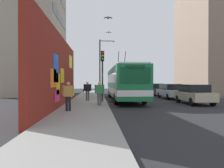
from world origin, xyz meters
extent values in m
plane|color=#232326|center=(0.00, 0.00, 0.00)|extent=(80.00, 80.00, 0.00)
cube|color=gray|center=(0.00, 1.60, 0.07)|extent=(48.00, 3.20, 0.15)
cube|color=maroon|center=(-3.73, 3.35, 2.46)|extent=(14.54, 0.30, 4.92)
cube|color=yellow|center=(1.15, 3.19, 3.61)|extent=(2.02, 0.02, 1.11)
cube|color=#F2338C|center=(-5.49, 3.19, 0.95)|extent=(1.44, 0.02, 0.70)
cube|color=blue|center=(-5.86, 3.19, 2.57)|extent=(1.46, 0.02, 1.63)
cube|color=yellow|center=(-5.19, 3.19, 1.68)|extent=(1.15, 0.02, 1.31)
cube|color=yellow|center=(1.23, 3.19, 0.77)|extent=(2.19, 0.02, 0.91)
cube|color=orange|center=(-6.57, 3.19, 1.99)|extent=(1.57, 0.02, 1.00)
cube|color=yellow|center=(-3.58, 3.19, 2.23)|extent=(1.35, 0.02, 0.98)
cube|color=#9E937F|center=(12.23, 9.20, 8.75)|extent=(12.00, 6.31, 17.51)
cube|color=black|center=(12.23, 6.03, 4.40)|extent=(10.20, 0.04, 1.10)
cube|color=black|center=(12.23, 6.03, 7.60)|extent=(10.20, 0.04, 1.10)
cube|color=black|center=(12.23, 6.03, 10.80)|extent=(10.20, 0.04, 1.10)
cube|color=gray|center=(13.63, -17.00, 8.03)|extent=(12.14, 7.49, 16.07)
cube|color=#19723F|center=(2.18, -1.80, 1.75)|extent=(12.68, 2.49, 2.61)
cube|color=silver|center=(2.18, -1.80, 3.12)|extent=(12.17, 2.30, 0.12)
cube|color=white|center=(2.18, -1.80, 1.00)|extent=(12.70, 2.51, 0.44)
cube|color=black|center=(-4.14, -1.80, 2.21)|extent=(0.04, 2.12, 1.17)
cube|color=black|center=(2.18, -1.80, 2.14)|extent=(11.66, 2.52, 0.83)
cube|color=orange|center=(-4.13, -1.80, 2.81)|extent=(0.06, 1.37, 0.28)
cylinder|color=black|center=(4.09, -2.15, 3.96)|extent=(1.43, 0.06, 2.00)
cylinder|color=black|center=(4.09, -1.45, 3.96)|extent=(1.43, 0.06, 2.00)
cylinder|color=black|center=(-1.87, -2.93, 0.50)|extent=(1.00, 0.28, 1.00)
cylinder|color=black|center=(-1.87, -0.67, 0.50)|extent=(1.00, 0.28, 1.00)
cylinder|color=black|center=(6.24, -2.93, 0.50)|extent=(1.00, 0.28, 1.00)
cylinder|color=black|center=(6.24, -0.67, 0.50)|extent=(1.00, 0.28, 1.00)
cube|color=#C6B793|center=(-1.88, -7.00, 0.65)|extent=(4.10, 1.80, 0.66)
cube|color=black|center=(-1.80, -7.00, 1.28)|extent=(2.46, 1.62, 0.60)
cylinder|color=black|center=(-3.24, -7.80, 0.32)|extent=(0.64, 0.22, 0.64)
cylinder|color=black|center=(-3.24, -6.20, 0.32)|extent=(0.64, 0.22, 0.64)
cylinder|color=black|center=(-0.53, -7.80, 0.32)|extent=(0.64, 0.22, 0.64)
cylinder|color=black|center=(-0.53, -6.20, 0.32)|extent=(0.64, 0.22, 0.64)
cube|color=#B7B7BC|center=(3.66, -7.00, 0.65)|extent=(4.61, 1.74, 0.66)
cube|color=black|center=(3.75, -7.00, 1.28)|extent=(2.77, 1.57, 0.60)
cylinder|color=black|center=(2.14, -7.77, 0.32)|extent=(0.64, 0.22, 0.64)
cylinder|color=black|center=(2.14, -6.23, 0.32)|extent=(0.64, 0.22, 0.64)
cylinder|color=black|center=(5.18, -7.77, 0.32)|extent=(0.64, 0.22, 0.64)
cylinder|color=black|center=(5.18, -6.23, 0.32)|extent=(0.64, 0.22, 0.64)
cube|color=#38383D|center=(10.00, -7.00, 0.65)|extent=(4.88, 1.93, 0.66)
cube|color=black|center=(10.09, -7.00, 1.28)|extent=(2.93, 1.73, 0.60)
cylinder|color=black|center=(8.39, -7.86, 0.32)|extent=(0.64, 0.22, 0.64)
cylinder|color=black|center=(8.39, -6.14, 0.32)|extent=(0.64, 0.22, 0.64)
cylinder|color=black|center=(11.61, -7.86, 0.32)|extent=(0.64, 0.22, 0.64)
cylinder|color=black|center=(11.61, -6.14, 0.32)|extent=(0.64, 0.22, 0.64)
cube|color=white|center=(15.86, -7.00, 0.65)|extent=(4.48, 1.75, 0.66)
cube|color=black|center=(15.95, -7.00, 1.28)|extent=(2.69, 1.57, 0.60)
cylinder|color=black|center=(14.38, -7.77, 0.32)|extent=(0.64, 0.22, 0.64)
cylinder|color=black|center=(14.38, -6.23, 0.32)|extent=(0.64, 0.22, 0.64)
cylinder|color=black|center=(17.34, -7.77, 0.32)|extent=(0.64, 0.22, 0.64)
cylinder|color=black|center=(17.34, -6.23, 0.32)|extent=(0.64, 0.22, 0.64)
cylinder|color=#595960|center=(-3.61, 0.55, 0.56)|extent=(0.14, 0.14, 0.81)
cylinder|color=#595960|center=(-3.61, 0.71, 0.56)|extent=(0.14, 0.14, 0.81)
cube|color=#338C4C|center=(-3.61, 0.63, 1.27)|extent=(0.22, 0.48, 0.61)
cylinder|color=#338C4C|center=(-3.61, 0.34, 1.30)|extent=(0.09, 0.09, 0.58)
cylinder|color=#338C4C|center=(-3.61, 0.92, 1.30)|extent=(0.09, 0.09, 0.58)
sphere|color=beige|center=(-3.61, 0.63, 1.69)|extent=(0.22, 0.22, 0.22)
cylinder|color=#1E1E2D|center=(-6.39, 2.34, 0.56)|extent=(0.14, 0.14, 0.81)
cylinder|color=#1E1E2D|center=(-6.39, 2.50, 0.56)|extent=(0.14, 0.14, 0.81)
cube|color=gold|center=(-6.39, 2.42, 1.27)|extent=(0.22, 0.47, 0.61)
cylinder|color=gold|center=(-6.39, 2.13, 1.30)|extent=(0.09, 0.09, 0.58)
cylinder|color=gold|center=(-6.39, 2.71, 1.30)|extent=(0.09, 0.09, 0.58)
sphere|color=tan|center=(-6.39, 2.42, 1.68)|extent=(0.22, 0.22, 0.22)
cylinder|color=#595960|center=(0.08, 1.54, 0.56)|extent=(0.14, 0.14, 0.82)
cylinder|color=#595960|center=(0.08, 1.71, 0.56)|extent=(0.14, 0.14, 0.82)
cube|color=black|center=(0.08, 1.62, 1.28)|extent=(0.22, 0.48, 0.62)
cylinder|color=black|center=(0.08, 1.33, 1.31)|extent=(0.09, 0.09, 0.59)
cylinder|color=black|center=(0.08, 1.91, 1.31)|extent=(0.09, 0.09, 0.59)
sphere|color=tan|center=(0.08, 1.62, 1.70)|extent=(0.22, 0.22, 0.22)
cube|color=#593319|center=(0.08, 1.98, 1.02)|extent=(0.14, 0.10, 0.24)
cylinder|color=#2D382D|center=(-0.66, 0.35, 2.27)|extent=(0.14, 0.14, 4.23)
cube|color=black|center=(-0.88, 0.35, 3.93)|extent=(0.20, 0.28, 0.84)
sphere|color=red|center=(-0.99, 0.35, 4.21)|extent=(0.18, 0.18, 0.18)
sphere|color=yellow|center=(-0.99, 0.35, 3.93)|extent=(0.18, 0.18, 0.18)
sphere|color=green|center=(-0.99, 0.35, 3.65)|extent=(0.18, 0.18, 0.18)
cylinder|color=#4C4C51|center=(7.91, 0.45, 3.59)|extent=(0.18, 0.18, 6.87)
cylinder|color=#4C4C51|center=(7.91, -0.41, 6.87)|extent=(0.10, 1.72, 0.10)
ellipsoid|color=silver|center=(7.91, -1.27, 6.82)|extent=(0.44, 0.28, 0.20)
ellipsoid|color=slate|center=(-4.42, 0.07, 6.01)|extent=(0.32, 0.14, 0.12)
cube|color=slate|center=(-4.42, -0.07, 6.04)|extent=(0.20, 0.28, 0.09)
cube|color=slate|center=(-4.42, 0.21, 6.04)|extent=(0.20, 0.28, 0.09)
ellipsoid|color=gray|center=(2.75, -0.36, 6.72)|extent=(0.32, 0.14, 0.12)
cube|color=gray|center=(2.75, -0.50, 6.75)|extent=(0.20, 0.28, 0.09)
cube|color=gray|center=(2.75, -0.22, 6.75)|extent=(0.20, 0.28, 0.09)
cylinder|color=black|center=(0.17, -0.60, 0.00)|extent=(1.08, 1.08, 0.00)
camera|label=1|loc=(-18.52, 0.80, 1.77)|focal=34.23mm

